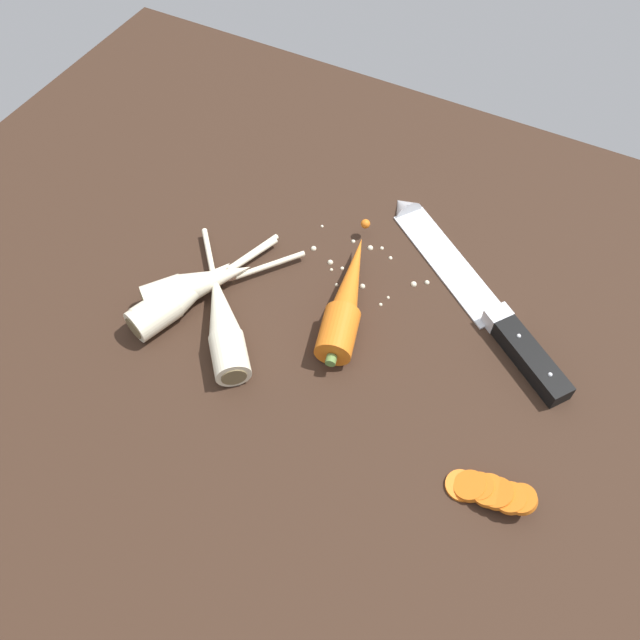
{
  "coord_description": "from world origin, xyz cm",
  "views": [
    {
      "loc": [
        20.06,
        -40.34,
        63.03
      ],
      "look_at": [
        0.0,
        -2.0,
        1.5
      ],
      "focal_mm": 36.63,
      "sensor_mm": 36.0,
      "label": 1
    }
  ],
  "objects_px": {
    "parsnip_mid_right": "(186,293)",
    "carrot_slice_stack": "(489,491)",
    "whole_carrot": "(347,298)",
    "parsnip_back": "(223,322)",
    "parsnip_mid_left": "(198,285)",
    "chefs_knife": "(469,285)",
    "parsnip_front": "(183,295)"
  },
  "relations": [
    {
      "from": "parsnip_back",
      "to": "chefs_knife",
      "type": "bearing_deg",
      "value": 40.03
    },
    {
      "from": "parsnip_front",
      "to": "parsnip_mid_left",
      "type": "bearing_deg",
      "value": 70.67
    },
    {
      "from": "parsnip_mid_left",
      "to": "carrot_slice_stack",
      "type": "xyz_separation_m",
      "value": [
        0.39,
        -0.08,
        -0.01
      ]
    },
    {
      "from": "parsnip_mid_left",
      "to": "carrot_slice_stack",
      "type": "distance_m",
      "value": 0.4
    },
    {
      "from": "parsnip_front",
      "to": "parsnip_mid_right",
      "type": "bearing_deg",
      "value": 62.68
    },
    {
      "from": "parsnip_front",
      "to": "parsnip_mid_left",
      "type": "distance_m",
      "value": 0.02
    },
    {
      "from": "parsnip_mid_right",
      "to": "carrot_slice_stack",
      "type": "distance_m",
      "value": 0.4
    },
    {
      "from": "chefs_knife",
      "to": "parsnip_front",
      "type": "xyz_separation_m",
      "value": [
        -0.29,
        -0.18,
        0.01
      ]
    },
    {
      "from": "parsnip_mid_left",
      "to": "carrot_slice_stack",
      "type": "height_order",
      "value": "parsnip_mid_left"
    },
    {
      "from": "chefs_knife",
      "to": "whole_carrot",
      "type": "xyz_separation_m",
      "value": [
        -0.12,
        -0.1,
        0.01
      ]
    },
    {
      "from": "whole_carrot",
      "to": "parsnip_front",
      "type": "xyz_separation_m",
      "value": [
        -0.17,
        -0.08,
        -0.0
      ]
    },
    {
      "from": "whole_carrot",
      "to": "parsnip_back",
      "type": "relative_size",
      "value": 1.14
    },
    {
      "from": "parsnip_front",
      "to": "parsnip_mid_left",
      "type": "height_order",
      "value": "same"
    },
    {
      "from": "chefs_knife",
      "to": "parsnip_front",
      "type": "height_order",
      "value": "parsnip_front"
    },
    {
      "from": "chefs_knife",
      "to": "parsnip_mid_left",
      "type": "xyz_separation_m",
      "value": [
        -0.28,
        -0.16,
        0.01
      ]
    },
    {
      "from": "chefs_knife",
      "to": "carrot_slice_stack",
      "type": "bearing_deg",
      "value": -65.64
    },
    {
      "from": "parsnip_back",
      "to": "parsnip_mid_left",
      "type": "bearing_deg",
      "value": 149.63
    },
    {
      "from": "whole_carrot",
      "to": "parsnip_mid_right",
      "type": "height_order",
      "value": "whole_carrot"
    },
    {
      "from": "chefs_knife",
      "to": "carrot_slice_stack",
      "type": "xyz_separation_m",
      "value": [
        0.11,
        -0.24,
        0.0
      ]
    },
    {
      "from": "whole_carrot",
      "to": "parsnip_back",
      "type": "bearing_deg",
      "value": -139.44
    },
    {
      "from": "parsnip_back",
      "to": "whole_carrot",
      "type": "bearing_deg",
      "value": 40.56
    },
    {
      "from": "parsnip_mid_left",
      "to": "parsnip_mid_right",
      "type": "height_order",
      "value": "same"
    },
    {
      "from": "parsnip_mid_left",
      "to": "parsnip_back",
      "type": "relative_size",
      "value": 0.93
    },
    {
      "from": "chefs_knife",
      "to": "parsnip_mid_left",
      "type": "bearing_deg",
      "value": -150.61
    },
    {
      "from": "parsnip_front",
      "to": "chefs_knife",
      "type": "bearing_deg",
      "value": 31.82
    },
    {
      "from": "chefs_knife",
      "to": "parsnip_mid_right",
      "type": "xyz_separation_m",
      "value": [
        -0.29,
        -0.18,
        0.01
      ]
    },
    {
      "from": "parsnip_front",
      "to": "parsnip_mid_left",
      "type": "relative_size",
      "value": 1.21
    },
    {
      "from": "parsnip_mid_left",
      "to": "parsnip_mid_right",
      "type": "xyz_separation_m",
      "value": [
        -0.01,
        -0.02,
        -0.0
      ]
    },
    {
      "from": "whole_carrot",
      "to": "parsnip_back",
      "type": "xyz_separation_m",
      "value": [
        -0.11,
        -0.09,
        -0.0
      ]
    },
    {
      "from": "chefs_knife",
      "to": "parsnip_mid_right",
      "type": "height_order",
      "value": "parsnip_mid_right"
    },
    {
      "from": "whole_carrot",
      "to": "carrot_slice_stack",
      "type": "distance_m",
      "value": 0.27
    },
    {
      "from": "parsnip_mid_left",
      "to": "carrot_slice_stack",
      "type": "relative_size",
      "value": 1.99
    }
  ]
}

